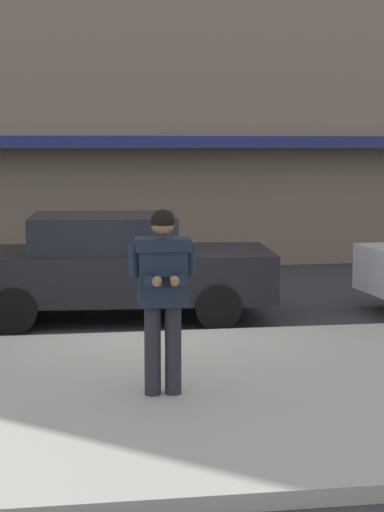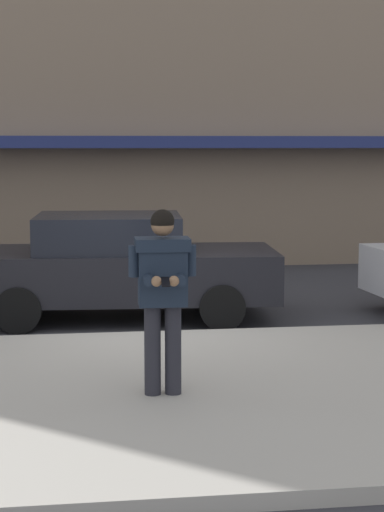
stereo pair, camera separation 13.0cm
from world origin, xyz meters
The scene contains 5 objects.
ground_plane centered at (0.00, 0.00, 0.00)m, with size 80.00×80.00×0.00m, color #333338.
sidewalk centered at (1.00, -2.85, 0.07)m, with size 32.00×5.30×0.14m, color #A8A399.
curb_paint_line centered at (1.00, 0.05, 0.00)m, with size 28.00×0.12×0.01m, color silver.
parked_sedan_mid centered at (-0.32, 1.33, 0.79)m, with size 4.61×2.16×1.54m.
man_texting_on_phone centered at (-0.12, -3.04, 1.25)m, with size 0.65×0.59×1.81m.
Camera 2 is at (-0.95, -11.07, 2.55)m, focal length 60.00 mm.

